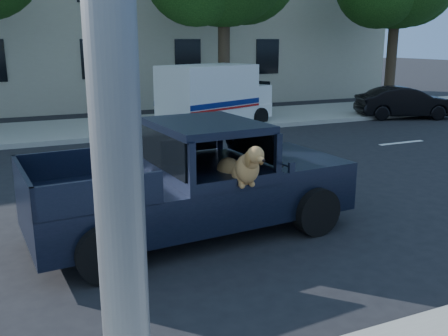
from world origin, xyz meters
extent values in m
plane|color=black|center=(0.00, 0.00, 0.00)|extent=(120.00, 120.00, 0.00)
cube|color=gray|center=(0.00, 9.20, 0.07)|extent=(60.00, 4.00, 0.15)
cylinder|color=#332619|center=(5.00, 9.60, 2.20)|extent=(0.44, 0.44, 4.40)
cylinder|color=#332619|center=(13.00, 9.60, 2.20)|extent=(0.44, 0.44, 4.40)
cube|color=#BBB39A|center=(3.00, 16.50, 4.50)|extent=(26.00, 6.00, 9.00)
cube|color=black|center=(-0.16, -0.73, 0.60)|extent=(5.06, 2.25, 0.63)
cube|color=black|center=(1.59, -0.60, 0.99)|extent=(1.56, 2.00, 0.15)
cube|color=black|center=(0.08, -0.71, 1.71)|extent=(1.60, 1.92, 0.11)
cube|color=black|center=(0.84, -0.66, 1.38)|extent=(0.36, 1.65, 0.54)
cube|color=black|center=(0.30, -1.12, 0.78)|extent=(0.56, 0.56, 0.36)
cube|color=black|center=(0.92, -1.84, 1.21)|extent=(0.10, 0.05, 0.15)
cube|color=silver|center=(4.01, 8.08, 0.52)|extent=(4.31, 3.08, 0.47)
cube|color=silver|center=(3.67, 7.95, 1.45)|extent=(3.61, 2.81, 1.41)
cube|color=silver|center=(5.46, 8.64, 1.08)|extent=(1.41, 1.92, 0.66)
cube|color=#0B1858|center=(3.99, 7.11, 0.94)|extent=(2.98, 1.17, 0.17)
cube|color=#9E0F0F|center=(3.99, 7.11, 0.79)|extent=(2.98, 1.17, 0.07)
imported|color=black|center=(11.58, 7.07, 0.61)|extent=(2.52, 3.90, 1.22)
cube|color=yellow|center=(-2.15, -4.64, 2.50)|extent=(0.20, 0.03, 0.49)
camera|label=1|loc=(-2.75, -7.68, 2.97)|focal=40.00mm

